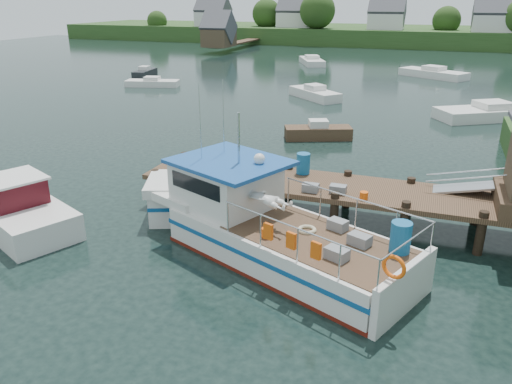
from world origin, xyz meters
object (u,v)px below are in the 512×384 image
(dock, at_px, (470,179))
(moored_b, at_px, (315,93))
(work_boat, at_px, (9,204))
(moored_a, at_px, (152,83))
(moored_e, at_px, (145,73))
(moored_d, at_px, (312,61))
(moored_c, at_px, (492,112))
(lobster_boat, at_px, (256,222))
(moored_far, at_px, (433,73))
(moored_rowboat, at_px, (318,132))

(dock, distance_m, moored_b, 26.91)
(work_boat, relative_size, moored_a, 1.44)
(work_boat, distance_m, moored_e, 38.39)
(dock, height_order, moored_d, dock)
(moored_a, xyz_separation_m, moored_c, (30.44, -3.98, 0.12))
(work_boat, height_order, moored_b, work_boat)
(lobster_boat, height_order, moored_a, lobster_boat)
(moored_c, bearing_deg, moored_far, 81.09)
(moored_d, bearing_deg, work_boat, -83.59)
(moored_far, bearing_deg, moored_rowboat, -85.49)
(moored_far, height_order, moored_d, moored_far)
(moored_a, height_order, moored_b, moored_b)
(work_boat, relative_size, moored_e, 1.83)
(lobster_boat, relative_size, moored_d, 1.57)
(lobster_boat, height_order, moored_e, lobster_boat)
(lobster_boat, height_order, moored_c, lobster_boat)
(work_boat, bearing_deg, lobster_boat, 30.85)
(moored_c, distance_m, moored_e, 35.91)
(moored_far, relative_size, moored_e, 1.78)
(work_boat, relative_size, moored_far, 1.03)
(dock, distance_m, work_boat, 17.36)
(lobster_boat, relative_size, moored_far, 1.48)
(moored_rowboat, bearing_deg, moored_far, 86.10)
(moored_a, relative_size, moored_b, 1.02)
(work_boat, bearing_deg, moored_rowboat, 86.78)
(work_boat, relative_size, moored_d, 1.09)
(lobster_boat, relative_size, moored_a, 2.07)
(work_boat, xyz_separation_m, moored_c, (19.08, 25.67, -0.21))
(dock, height_order, work_boat, dock)
(moored_far, relative_size, moored_c, 0.92)
(moored_far, bearing_deg, moored_a, -132.89)
(dock, distance_m, moored_rowboat, 14.20)
(lobster_boat, relative_size, moored_c, 1.37)
(moored_d, bearing_deg, moored_b, -69.90)
(dock, height_order, moored_b, dock)
(dock, relative_size, moored_b, 3.11)
(moored_far, bearing_deg, work_boat, -91.70)
(dock, height_order, moored_a, dock)
(lobster_boat, relative_size, work_boat, 1.44)
(moored_far, xyz_separation_m, moored_a, (-25.89, -15.55, -0.11))
(moored_d, bearing_deg, dock, -64.21)
(dock, bearing_deg, moored_d, 110.22)
(dock, relative_size, moored_d, 2.31)
(dock, relative_size, moored_far, 2.19)
(moored_rowboat, relative_size, moored_e, 1.01)
(moored_a, distance_m, moored_b, 16.60)
(moored_a, bearing_deg, lobster_boat, -48.50)
(lobster_boat, xyz_separation_m, moored_d, (-10.64, 50.84, -0.58))
(moored_b, bearing_deg, moored_c, -5.47)
(moored_far, relative_size, moored_a, 1.40)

